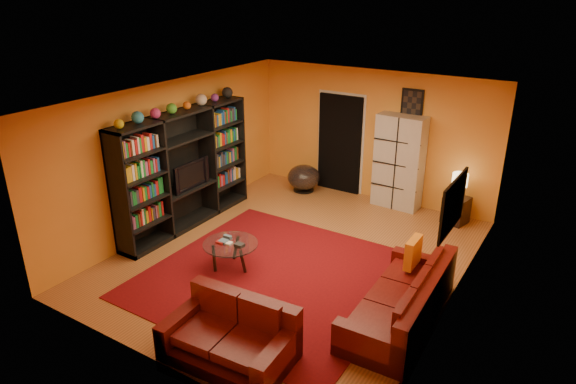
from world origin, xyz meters
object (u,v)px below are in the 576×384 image
Objects in this scene: coffee_table at (231,246)px; storage_cabinet at (399,162)px; sofa at (406,303)px; table_lamp at (460,181)px; bowl_chair at (304,178)px; loveseat at (233,335)px; entertainment_unit at (185,170)px; tv at (188,174)px; side_table at (456,210)px.

storage_cabinet reaches higher than coffee_table.
sofa is 4.81× the size of table_lamp.
bowl_chair is (-0.67, 3.35, -0.08)m from coffee_table.
loveseat is at bearing -132.82° from sofa.
entertainment_unit reaches higher than sofa.
entertainment_unit is 1.35× the size of sofa.
tv is 1.86× the size of table_lamp.
bowl_chair is (-3.43, 3.20, 0.02)m from sofa.
coffee_table is 4.32m from table_lamp.
sofa is at bearing -64.49° from storage_cabinet.
loveseat is at bearing -51.33° from coffee_table.
tv reaches higher than loveseat.
table_lamp reaches higher than sofa.
entertainment_unit reaches higher than bowl_chair.
entertainment_unit is 1.94× the size of loveseat.
storage_cabinet is at bearing 8.76° from bowl_chair.
side_table is (2.49, 3.51, -0.13)m from coffee_table.
entertainment_unit reaches higher than coffee_table.
entertainment_unit is 3.53× the size of coffee_table.
loveseat is (2.91, -2.42, -0.77)m from entertainment_unit.
tv is 0.56× the size of loveseat.
storage_cabinet is at bearing -46.08° from tv.
entertainment_unit is at bearing -147.28° from table_lamp.
table_lamp is at bearing 2.93° from bowl_chair.
sofa reaches higher than side_table.
loveseat is at bearing -130.46° from tv.
entertainment_unit is 1.64× the size of storage_cabinet.
loveseat is 5.28m from bowl_chair.
table_lamp is at bearing 32.72° from entertainment_unit.
side_table is at bearing 0.00° from table_lamp.
sofa is 3.42m from table_lamp.
table_lamp is (1.21, -0.14, -0.09)m from storage_cabinet.
loveseat is 5.25m from table_lamp.
entertainment_unit is at bearing -133.71° from storage_cabinet.
tv is at bearing 45.87° from loveseat.
side_table is (1.23, 5.08, -0.03)m from loveseat.
storage_cabinet is 2.67× the size of bowl_chair.
loveseat is at bearing -103.61° from table_lamp.
storage_cabinet is 1.22m from table_lamp.
coffee_table is at bearing -27.05° from entertainment_unit.
bowl_chair is (-1.95, -0.30, -0.62)m from storage_cabinet.
storage_cabinet is 3.67× the size of side_table.
entertainment_unit is 4.06m from storage_cabinet.
coffee_table is 0.46× the size of storage_cabinet.
table_lamp is at bearing 92.94° from sofa.
table_lamp is at bearing -57.20° from tv.
tv is at bearing 151.55° from coffee_table.
side_table is (1.21, -0.14, -0.67)m from storage_cabinet.
tv is 1.25× the size of bowl_chair.
sofa is 1.44× the size of loveseat.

